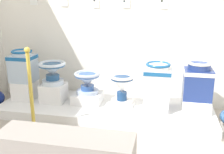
% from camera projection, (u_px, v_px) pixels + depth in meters
% --- Properties ---
extents(display_platform, '(2.91, 0.96, 0.13)m').
position_uv_depth(display_platform, '(105.00, 109.00, 3.70)').
color(display_platform, white).
rests_on(display_platform, ground_plane).
extents(plinth_block_leftmost, '(0.28, 0.33, 0.27)m').
position_uv_depth(plinth_block_leftmost, '(25.00, 90.00, 3.89)').
color(plinth_block_leftmost, white).
rests_on(plinth_block_leftmost, display_platform).
extents(antique_toilet_leftmost, '(0.34, 0.30, 0.46)m').
position_uv_depth(antique_toilet_leftmost, '(23.00, 65.00, 3.79)').
color(antique_toilet_leftmost, '#A9BDD1').
rests_on(antique_toilet_leftmost, plinth_block_leftmost).
extents(plinth_block_slender_white, '(0.33, 0.30, 0.26)m').
position_uv_depth(plinth_block_slender_white, '(54.00, 93.00, 3.78)').
color(plinth_block_slender_white, white).
rests_on(plinth_block_slender_white, display_platform).
extents(antique_toilet_slender_white, '(0.38, 0.38, 0.32)m').
position_uv_depth(antique_toilet_slender_white, '(52.00, 70.00, 3.68)').
color(antique_toilet_slender_white, silver).
rests_on(antique_toilet_slender_white, plinth_block_slender_white).
extents(plinth_block_squat_floral, '(0.40, 0.36, 0.14)m').
position_uv_depth(plinth_block_squat_floral, '(88.00, 98.00, 3.75)').
color(plinth_block_squat_floral, white).
rests_on(plinth_block_squat_floral, display_platform).
extents(antique_toilet_squat_floral, '(0.36, 0.36, 0.30)m').
position_uv_depth(antique_toilet_squat_floral, '(87.00, 80.00, 3.68)').
color(antique_toilet_squat_floral, '#A8B8D5').
rests_on(antique_toilet_squat_floral, plinth_block_squat_floral).
extents(plinth_block_pale_glazed, '(0.32, 0.39, 0.04)m').
position_uv_depth(plinth_block_pale_glazed, '(122.00, 104.00, 3.65)').
color(plinth_block_pale_glazed, white).
rests_on(plinth_block_pale_glazed, display_platform).
extents(antique_toilet_pale_glazed, '(0.32, 0.32, 0.39)m').
position_uv_depth(antique_toilet_pale_glazed, '(122.00, 85.00, 3.57)').
color(antique_toilet_pale_glazed, white).
rests_on(antique_toilet_pale_glazed, plinth_block_pale_glazed).
extents(plinth_block_broad_patterned, '(0.32, 0.37, 0.20)m').
position_uv_depth(plinth_block_broad_patterned, '(156.00, 102.00, 3.52)').
color(plinth_block_broad_patterned, white).
rests_on(plinth_block_broad_patterned, display_platform).
extents(antique_toilet_broad_patterned, '(0.34, 0.33, 0.43)m').
position_uv_depth(antique_toilet_broad_patterned, '(157.00, 78.00, 3.43)').
color(antique_toilet_broad_patterned, white).
rests_on(antique_toilet_broad_patterned, plinth_block_broad_patterned).
extents(plinth_block_central_ornate, '(0.35, 0.37, 0.16)m').
position_uv_depth(plinth_block_central_ornate, '(196.00, 104.00, 3.48)').
color(plinth_block_central_ornate, white).
rests_on(plinth_block_central_ornate, display_platform).
extents(antique_toilet_central_ornate, '(0.36, 0.32, 0.50)m').
position_uv_depth(antique_toilet_central_ornate, '(198.00, 80.00, 3.39)').
color(antique_toilet_central_ornate, navy).
rests_on(antique_toilet_central_ornate, plinth_block_central_ornate).
extents(info_placard_first, '(0.12, 0.01, 0.14)m').
position_uv_depth(info_placard_first, '(34.00, 0.00, 4.00)').
color(info_placard_first, white).
extents(info_placard_second, '(0.11, 0.01, 0.13)m').
position_uv_depth(info_placard_second, '(64.00, 2.00, 3.91)').
color(info_placard_second, white).
extents(info_placard_third, '(0.09, 0.01, 0.13)m').
position_uv_depth(info_placard_third, '(96.00, 3.00, 3.82)').
color(info_placard_third, white).
extents(info_placard_fourth, '(0.10, 0.01, 0.12)m').
position_uv_depth(info_placard_fourth, '(126.00, 4.00, 3.73)').
color(info_placard_fourth, white).
extents(info_placard_fifth, '(0.10, 0.01, 0.13)m').
position_uv_depth(info_placard_fifth, '(164.00, 4.00, 3.63)').
color(info_placard_fifth, white).
extents(stanchion_post_near_left, '(0.25, 0.25, 1.07)m').
position_uv_depth(stanchion_post_near_left, '(33.00, 112.00, 2.95)').
color(stanchion_post_near_left, gold).
rests_on(stanchion_post_near_left, ground_plane).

